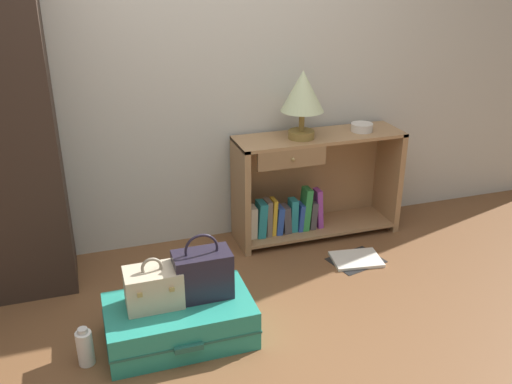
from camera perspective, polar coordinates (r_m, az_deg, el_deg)
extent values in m
plane|color=brown|center=(2.79, 0.77, -18.06)|extent=(9.00, 9.00, 0.00)
cube|color=beige|center=(3.58, -7.16, 14.49)|extent=(6.40, 0.10, 2.60)
cube|color=#A37A51|center=(3.67, -1.58, -0.39)|extent=(0.04, 0.34, 0.73)
cube|color=#A37A51|center=(4.10, 13.31, 1.55)|extent=(0.04, 0.34, 0.73)
cube|color=#A37A51|center=(3.73, 6.50, 5.64)|extent=(1.14, 0.34, 0.02)
cube|color=#A37A51|center=(3.98, 6.07, -3.46)|extent=(1.06, 0.34, 0.02)
cube|color=#A37A51|center=(3.99, 5.32, 1.50)|extent=(1.06, 0.01, 0.71)
cube|color=#8F6B47|center=(3.52, 3.69, 3.42)|extent=(0.46, 0.02, 0.12)
sphere|color=#9E844C|center=(3.51, 3.78, 3.34)|extent=(0.02, 0.02, 0.02)
cube|color=beige|center=(3.75, -0.38, -3.04)|extent=(0.05, 0.10, 0.22)
cube|color=teal|center=(3.76, 0.48, -2.75)|extent=(0.07, 0.12, 0.25)
cube|color=#726659|center=(3.77, 1.19, -2.58)|extent=(0.04, 0.11, 0.25)
cube|color=gold|center=(3.78, 1.74, -2.50)|extent=(0.04, 0.10, 0.25)
cube|color=#2D51B2|center=(3.81, 2.30, -2.82)|extent=(0.06, 0.11, 0.20)
cube|color=#4C474C|center=(3.83, 3.01, -2.72)|extent=(0.06, 0.11, 0.20)
cube|color=teal|center=(3.84, 3.77, -2.34)|extent=(0.05, 0.09, 0.23)
cube|color=#2D51B2|center=(3.86, 4.45, -2.51)|extent=(0.05, 0.11, 0.19)
cube|color=green|center=(3.85, 5.06, -1.70)|extent=(0.07, 0.11, 0.30)
cube|color=#4C474C|center=(3.90, 5.72, -2.29)|extent=(0.05, 0.10, 0.20)
cube|color=purple|center=(3.89, 6.35, -1.64)|extent=(0.06, 0.09, 0.28)
cylinder|color=olive|center=(3.64, 4.63, 5.87)|extent=(0.17, 0.17, 0.05)
cylinder|color=olive|center=(3.62, 4.67, 7.24)|extent=(0.04, 0.04, 0.13)
cone|color=beige|center=(3.57, 4.78, 10.23)|extent=(0.28, 0.28, 0.26)
cylinder|color=silver|center=(3.84, 10.73, 6.49)|extent=(0.15, 0.15, 0.05)
cube|color=teal|center=(2.95, -7.77, -12.87)|extent=(0.73, 0.43, 0.22)
cube|color=#235E52|center=(2.95, -7.77, -12.87)|extent=(0.74, 0.44, 0.01)
cube|color=#235E52|center=(2.78, -6.84, -15.54)|extent=(0.14, 0.02, 0.03)
cube|color=beige|center=(2.85, -10.39, -9.55)|extent=(0.28, 0.18, 0.20)
torus|color=gray|center=(2.79, -10.57, -7.55)|extent=(0.11, 0.02, 0.11)
cube|color=tan|center=(2.74, -11.74, -10.24)|extent=(0.02, 0.01, 0.02)
cube|color=tan|center=(2.76, -8.55, -9.79)|extent=(0.02, 0.01, 0.02)
cube|color=#231E2D|center=(2.87, -5.45, -8.36)|extent=(0.29, 0.16, 0.25)
torus|color=#231E2D|center=(2.80, -5.57, -5.86)|extent=(0.17, 0.01, 0.17)
cylinder|color=white|center=(2.91, -17.00, -14.96)|extent=(0.08, 0.08, 0.18)
cylinder|color=silver|center=(2.85, -17.25, -13.35)|extent=(0.05, 0.05, 0.02)
cube|color=white|center=(3.70, 10.16, -6.75)|extent=(0.34, 0.27, 0.02)
cube|color=black|center=(3.70, 10.15, -6.85)|extent=(0.37, 0.32, 0.01)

